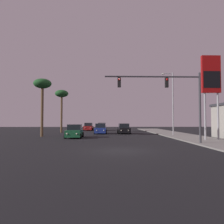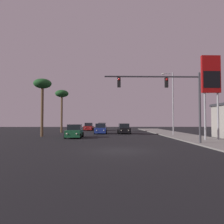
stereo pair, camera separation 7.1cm
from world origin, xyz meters
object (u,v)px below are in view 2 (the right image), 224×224
at_px(traffic_light_mast, 171,92).
at_px(palm_tree_mid, 62,96).
at_px(car_red, 89,127).
at_px(gas_station_sign, 211,79).
at_px(car_green, 74,132).
at_px(car_grey, 102,127).
at_px(car_blue, 101,129).
at_px(street_lamp, 172,100).
at_px(car_black, 124,129).
at_px(palm_tree_near, 42,86).

bearing_deg(traffic_light_mast, palm_tree_mid, 125.43).
xyz_separation_m(traffic_light_mast, palm_tree_mid, (-14.15, 19.88, 1.89)).
relative_size(car_red, gas_station_sign, 0.48).
height_order(car_green, car_grey, same).
xyz_separation_m(car_blue, palm_tree_mid, (-7.19, 3.61, 5.94)).
relative_size(car_grey, street_lamp, 0.48).
xyz_separation_m(car_red, traffic_light_mast, (9.89, -27.92, 4.05)).
relative_size(car_green, gas_station_sign, 0.48).
bearing_deg(car_black, car_red, -61.19).
distance_m(car_black, gas_station_sign, 16.78).
xyz_separation_m(palm_tree_near, palm_tree_mid, (0.58, 10.00, -0.11)).
bearing_deg(palm_tree_mid, gas_station_sign, -41.19).
bearing_deg(car_black, street_lamp, 140.66).
xyz_separation_m(car_green, traffic_light_mast, (10.02, -7.75, 4.05)).
distance_m(gas_station_sign, palm_tree_near, 21.07).
height_order(traffic_light_mast, gas_station_sign, gas_station_sign).
height_order(car_grey, car_red, same).
bearing_deg(street_lamp, car_green, -165.45).
bearing_deg(traffic_light_mast, car_grey, 103.91).
height_order(car_blue, palm_tree_near, palm_tree_near).
xyz_separation_m(car_red, palm_tree_mid, (-4.25, -8.04, 5.94)).
relative_size(car_green, palm_tree_near, 0.55).
height_order(car_red, palm_tree_mid, palm_tree_mid).
relative_size(traffic_light_mast, gas_station_sign, 0.99).
relative_size(car_black, palm_tree_near, 0.55).
bearing_deg(traffic_light_mast, gas_station_sign, 29.86).
bearing_deg(palm_tree_mid, street_lamp, -26.08).
bearing_deg(palm_tree_near, car_blue, 39.44).
xyz_separation_m(car_green, street_lamp, (13.50, 3.51, 4.36)).
distance_m(car_green, traffic_light_mast, 13.30).
bearing_deg(street_lamp, car_black, 142.27).
bearing_deg(car_green, palm_tree_mid, -72.09).
xyz_separation_m(car_red, palm_tree_near, (-4.83, -18.04, 6.05)).
relative_size(car_green, car_black, 1.00).
relative_size(car_grey, palm_tree_mid, 0.56).
relative_size(car_green, car_grey, 1.00).
xyz_separation_m(car_grey, car_red, (-2.91, -0.29, 0.00)).
height_order(traffic_light_mast, palm_tree_mid, palm_tree_mid).
xyz_separation_m(car_red, gas_station_sign, (15.07, -24.95, 5.86)).
relative_size(car_blue, palm_tree_near, 0.55).
distance_m(car_red, car_black, 13.42).
relative_size(car_green, palm_tree_mid, 0.56).
bearing_deg(car_grey, gas_station_sign, 117.13).
height_order(gas_station_sign, palm_tree_near, gas_station_sign).
height_order(car_green, car_black, same).
xyz_separation_m(car_green, car_blue, (3.06, 8.52, 0.00)).
distance_m(car_red, traffic_light_mast, 29.89).
relative_size(street_lamp, palm_tree_mid, 1.16).
distance_m(car_green, car_black, 11.04).
xyz_separation_m(car_green, car_grey, (3.04, 20.46, 0.00)).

